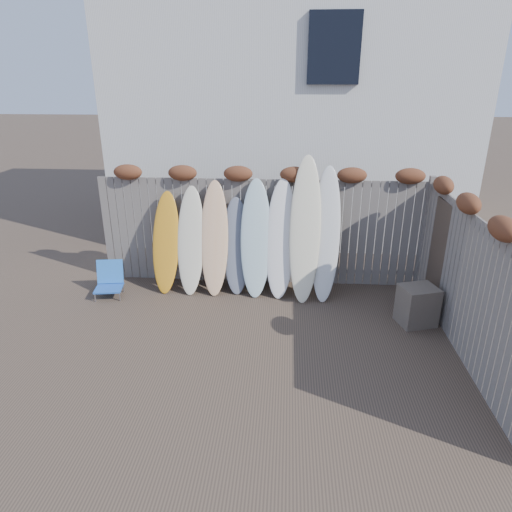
# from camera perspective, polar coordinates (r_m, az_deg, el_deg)

# --- Properties ---
(ground) EXTENTS (80.00, 80.00, 0.00)m
(ground) POSITION_cam_1_polar(r_m,az_deg,el_deg) (6.79, -0.72, -11.67)
(ground) COLOR #493A2D
(back_fence) EXTENTS (6.05, 0.28, 2.24)m
(back_fence) POSITION_cam_1_polar(r_m,az_deg,el_deg) (8.45, 0.97, 4.16)
(back_fence) COLOR slate
(back_fence) RESTS_ON ground
(right_fence) EXTENTS (0.28, 4.40, 2.24)m
(right_fence) POSITION_cam_1_polar(r_m,az_deg,el_deg) (6.92, 25.00, -2.46)
(right_fence) COLOR slate
(right_fence) RESTS_ON ground
(house) EXTENTS (8.50, 5.50, 6.33)m
(house) POSITION_cam_1_polar(r_m,az_deg,el_deg) (12.15, 4.35, 19.20)
(house) COLOR silver
(house) RESTS_ON ground
(beach_chair) EXTENTS (0.53, 0.56, 0.62)m
(beach_chair) POSITION_cam_1_polar(r_m,az_deg,el_deg) (8.66, -17.84, -2.86)
(beach_chair) COLOR blue
(beach_chair) RESTS_ON ground
(wooden_crate) EXTENTS (0.66, 0.60, 0.64)m
(wooden_crate) POSITION_cam_1_polar(r_m,az_deg,el_deg) (7.74, 19.51, -5.84)
(wooden_crate) COLOR #615849
(wooden_crate) RESTS_ON ground
(lattice_panel) EXTENTS (0.12, 1.25, 1.88)m
(lattice_panel) POSITION_cam_1_polar(r_m,az_deg,el_deg) (7.84, 22.53, -0.90)
(lattice_panel) COLOR #32221E
(lattice_panel) RESTS_ON ground
(surfboard_0) EXTENTS (0.54, 0.68, 1.80)m
(surfboard_0) POSITION_cam_1_polar(r_m,az_deg,el_deg) (8.43, -11.20, 1.64)
(surfboard_0) COLOR orange
(surfboard_0) RESTS_ON ground
(surfboard_1) EXTENTS (0.50, 0.68, 1.90)m
(surfboard_1) POSITION_cam_1_polar(r_m,az_deg,el_deg) (8.29, -8.16, 1.89)
(surfboard_1) COLOR beige
(surfboard_1) RESTS_ON ground
(surfboard_2) EXTENTS (0.51, 0.72, 2.00)m
(surfboard_2) POSITION_cam_1_polar(r_m,az_deg,el_deg) (8.21, -5.21, 2.19)
(surfboard_2) COLOR #FDC774
(surfboard_2) RESTS_ON ground
(surfboard_3) EXTENTS (0.54, 0.66, 1.70)m
(surfboard_3) POSITION_cam_1_polar(r_m,az_deg,el_deg) (8.25, -2.48, 1.26)
(surfboard_3) COLOR slate
(surfboard_3) RESTS_ON ground
(surfboard_4) EXTENTS (0.56, 0.74, 2.05)m
(surfboard_4) POSITION_cam_1_polar(r_m,az_deg,el_deg) (8.11, -0.04, 2.21)
(surfboard_4) COLOR #ADCBD2
(surfboard_4) RESTS_ON ground
(surfboard_5) EXTENTS (0.57, 0.76, 2.05)m
(surfboard_5) POSITION_cam_1_polar(r_m,az_deg,el_deg) (8.08, 3.10, 2.13)
(surfboard_5) COLOR white
(surfboard_5) RESTS_ON ground
(surfboard_6) EXTENTS (0.58, 0.89, 2.47)m
(surfboard_6) POSITION_cam_1_polar(r_m,az_deg,el_deg) (7.96, 6.15, 3.30)
(surfboard_6) COLOR #F0E7C2
(surfboard_6) RESTS_ON ground
(surfboard_7) EXTENTS (0.55, 0.84, 2.29)m
(surfboard_7) POSITION_cam_1_polar(r_m,az_deg,el_deg) (8.03, 8.74, 2.66)
(surfboard_7) COLOR silver
(surfboard_7) RESTS_ON ground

